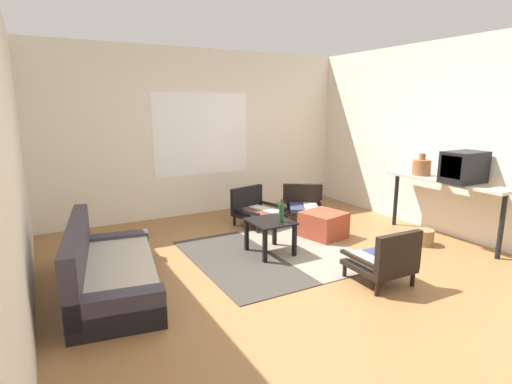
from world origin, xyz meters
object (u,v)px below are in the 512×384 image
object	(u,v)px
wicker_basket	(423,237)
armchair_by_window	(255,209)
crt_television	(464,167)
armchair_corner	(303,205)
console_shelf	(444,187)
clay_vase	(421,167)
glass_bottle	(281,212)
coffee_table	(270,228)
ottoman_orange	(323,225)
armchair_striped_foreground	(385,260)
couch	(107,272)

from	to	relation	value
wicker_basket	armchair_by_window	bearing A→B (deg)	129.13
crt_television	wicker_basket	distance (m)	1.03
armchair_by_window	wicker_basket	xyz separation A→B (m)	(1.52, -1.87, -0.15)
armchair_corner	console_shelf	world-z (taller)	console_shelf
clay_vase	glass_bottle	bearing A→B (deg)	175.54
coffee_table	console_shelf	size ratio (longest dim) A/B	0.31
coffee_table	ottoman_orange	xyz separation A→B (m)	(0.98, 0.18, -0.15)
console_shelf	wicker_basket	bearing A→B (deg)	-175.33
wicker_basket	armchair_corner	bearing A→B (deg)	113.00
armchair_corner	crt_television	distance (m)	2.35
console_shelf	glass_bottle	size ratio (longest dim) A/B	6.08
armchair_by_window	armchair_striped_foreground	xyz separation A→B (m)	(0.14, -2.48, 0.01)
armchair_corner	crt_television	xyz separation A→B (m)	(1.09, -1.93, 0.78)
glass_bottle	armchair_striped_foreground	bearing A→B (deg)	-68.21
ottoman_orange	armchair_by_window	bearing A→B (deg)	119.38
armchair_striped_foreground	crt_television	bearing A→B (deg)	12.96
armchair_striped_foreground	clay_vase	size ratio (longest dim) A/B	1.95
coffee_table	clay_vase	xyz separation A→B (m)	(2.31, -0.29, 0.63)
crt_television	clay_vase	world-z (taller)	crt_television
armchair_corner	coffee_table	bearing A→B (deg)	-140.54
coffee_table	wicker_basket	size ratio (longest dim) A/B	2.10
armchair_corner	wicker_basket	bearing A→B (deg)	-67.00
armchair_by_window	wicker_basket	world-z (taller)	armchair_by_window
console_shelf	clay_vase	world-z (taller)	clay_vase
armchair_corner	crt_television	size ratio (longest dim) A/B	1.57
armchair_striped_foreground	console_shelf	world-z (taller)	console_shelf
couch	armchair_corner	bearing A→B (deg)	19.64
armchair_corner	wicker_basket	xyz separation A→B (m)	(0.73, -1.71, -0.15)
armchair_corner	glass_bottle	size ratio (longest dim) A/B	2.95
coffee_table	crt_television	distance (m)	2.59
clay_vase	crt_television	bearing A→B (deg)	-90.28
armchair_by_window	armchair_striped_foreground	size ratio (longest dim) A/B	1.24
couch	glass_bottle	distance (m)	2.05
armchair_striped_foreground	ottoman_orange	xyz separation A→B (m)	(0.41, 1.50, -0.09)
coffee_table	ottoman_orange	world-z (taller)	coffee_table
armchair_by_window	armchair_corner	size ratio (longest dim) A/B	0.89
coffee_table	glass_bottle	bearing A→B (deg)	-51.13
coffee_table	wicker_basket	distance (m)	2.08
couch	coffee_table	xyz separation A→B (m)	(1.94, 0.12, 0.12)
coffee_table	armchair_by_window	bearing A→B (deg)	69.69
clay_vase	coffee_table	bearing A→B (deg)	172.98
coffee_table	armchair_corner	distance (m)	1.58
armchair_striped_foreground	console_shelf	bearing A→B (deg)	20.33
coffee_table	armchair_corner	bearing A→B (deg)	39.46
crt_television	glass_bottle	bearing A→B (deg)	159.97
couch	armchair_striped_foreground	size ratio (longest dim) A/B	3.12
glass_bottle	clay_vase	bearing A→B (deg)	-4.46
couch	clay_vase	world-z (taller)	clay_vase
coffee_table	crt_television	xyz separation A→B (m)	(2.31, -0.92, 0.71)
console_shelf	glass_bottle	world-z (taller)	console_shelf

